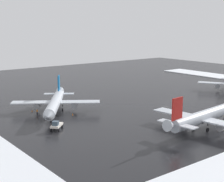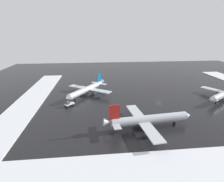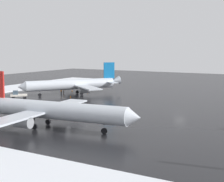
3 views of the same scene
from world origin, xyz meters
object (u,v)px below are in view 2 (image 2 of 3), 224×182
object	(u,v)px
traffic_cone_mid_line	(90,91)
traffic_cone_near_nose	(92,97)
airplane_parked_portside	(87,89)
ground_crew_near_tug	(81,94)
airplane_foreground_jet	(148,119)
pushback_tug	(69,104)
ground_crew_by_nose_gear	(78,92)
traffic_cone_wingtip_side	(79,91)

from	to	relation	value
traffic_cone_mid_line	traffic_cone_near_nose	bearing A→B (deg)	-82.99
airplane_parked_portside	ground_crew_near_tug	distance (m)	4.55
ground_crew_near_tug	traffic_cone_near_nose	distance (m)	7.45
airplane_parked_portside	traffic_cone_mid_line	size ratio (longest dim) A/B	52.45
airplane_foreground_jet	traffic_cone_near_nose	distance (m)	38.82
pushback_tug	ground_crew_near_tug	distance (m)	14.58
airplane_parked_portside	ground_crew_by_nose_gear	xyz separation A→B (m)	(-5.26, 1.78, -2.30)
pushback_tug	traffic_cone_wingtip_side	distance (m)	21.72
airplane_parked_portside	ground_crew_near_tug	xyz separation A→B (m)	(-3.54, -1.69, -2.30)
pushback_tug	ground_crew_near_tug	world-z (taller)	pushback_tug
airplane_parked_portside	airplane_foreground_jet	bearing A→B (deg)	66.16
pushback_tug	traffic_cone_near_nose	size ratio (longest dim) A/B	8.81
airplane_foreground_jet	ground_crew_by_nose_gear	size ratio (longest dim) A/B	19.96
traffic_cone_mid_line	ground_crew_by_nose_gear	bearing A→B (deg)	-149.94
traffic_cone_mid_line	pushback_tug	bearing A→B (deg)	-114.50
pushback_tug	ground_crew_near_tug	xyz separation A→B (m)	(4.60, 13.83, -0.31)
ground_crew_by_nose_gear	ground_crew_near_tug	distance (m)	3.87
airplane_parked_portside	pushback_tug	size ratio (longest dim) A/B	5.95
ground_crew_by_nose_gear	traffic_cone_mid_line	xyz separation A→B (m)	(6.79, 3.93, -0.70)
airplane_foreground_jet	traffic_cone_mid_line	xyz separation A→B (m)	(-21.65, 44.05, -3.07)
airplane_parked_portside	pushback_tug	bearing A→B (deg)	7.31
airplane_foreground_jet	ground_crew_by_nose_gear	distance (m)	49.23
pushback_tug	traffic_cone_wingtip_side	bearing A→B (deg)	-141.97
airplane_foreground_jet	ground_crew_near_tug	world-z (taller)	airplane_foreground_jet
airplane_foreground_jet	traffic_cone_near_nose	bearing A→B (deg)	115.63
traffic_cone_near_nose	ground_crew_by_nose_gear	bearing A→B (deg)	138.71
traffic_cone_wingtip_side	airplane_parked_portside	bearing A→B (deg)	-50.02
ground_crew_near_tug	traffic_cone_wingtip_side	xyz separation A→B (m)	(-1.45, 7.64, -0.70)
airplane_foreground_jet	ground_crew_by_nose_gear	world-z (taller)	airplane_foreground_jet
ground_crew_near_tug	traffic_cone_wingtip_side	world-z (taller)	ground_crew_near_tug
traffic_cone_near_nose	traffic_cone_mid_line	xyz separation A→B (m)	(-1.36, 11.09, 0.00)
airplane_parked_portside	airplane_foreground_jet	world-z (taller)	airplane_foreground_jet
ground_crew_near_tug	traffic_cone_wingtip_side	bearing A→B (deg)	-74.33
pushback_tug	ground_crew_by_nose_gear	distance (m)	17.54
ground_crew_by_nose_gear	traffic_cone_near_nose	size ratio (longest dim) A/B	3.11
ground_crew_near_tug	ground_crew_by_nose_gear	bearing A→B (deg)	-58.79
airplane_parked_portside	ground_crew_near_tug	size ratio (longest dim) A/B	16.87
airplane_parked_portside	ground_crew_near_tug	bearing A→B (deg)	-29.53
traffic_cone_mid_line	traffic_cone_wingtip_side	bearing A→B (deg)	177.82
ground_crew_by_nose_gear	ground_crew_near_tug	world-z (taller)	same
airplane_parked_portside	traffic_cone_wingtip_side	world-z (taller)	airplane_parked_portside
airplane_parked_portside	traffic_cone_mid_line	world-z (taller)	airplane_parked_portside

